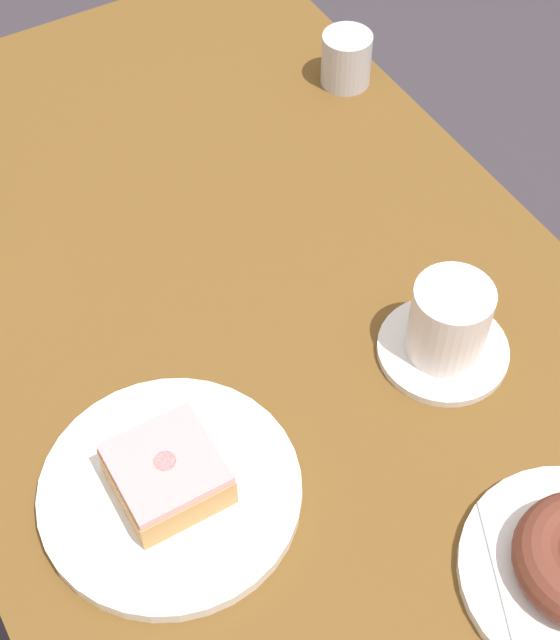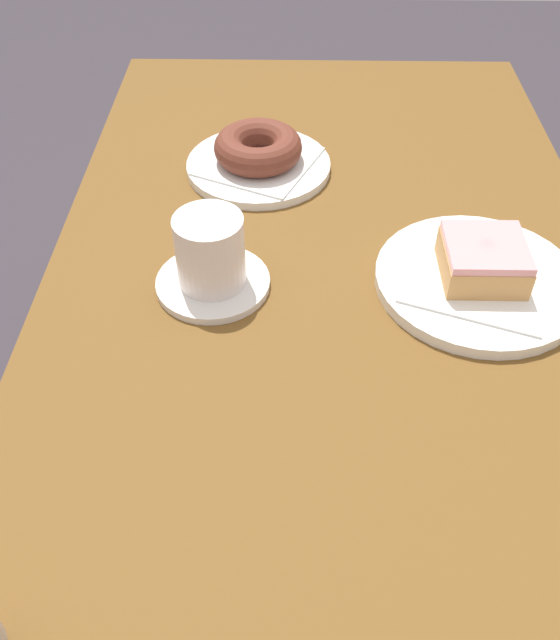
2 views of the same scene
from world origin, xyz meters
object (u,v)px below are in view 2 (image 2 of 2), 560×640
object	(u,v)px
donut_glazed_square	(483,259)
coffee_cup	(211,258)
donut_chocolate_ring	(258,147)
plate_chocolate_ring	(259,166)
plate_glazed_square	(478,281)

from	to	relation	value
donut_glazed_square	coffee_cup	size ratio (longest dim) A/B	0.69
donut_glazed_square	coffee_cup	distance (m)	0.29
donut_chocolate_ring	coffee_cup	distance (m)	0.24
plate_chocolate_ring	donut_chocolate_ring	distance (m)	0.03
plate_glazed_square	donut_glazed_square	bearing A→B (deg)	116.57
plate_chocolate_ring	plate_glazed_square	world-z (taller)	plate_glazed_square
plate_glazed_square	coffee_cup	bearing A→B (deg)	91.15
donut_chocolate_ring	coffee_cup	world-z (taller)	coffee_cup
donut_chocolate_ring	plate_glazed_square	xyz separation A→B (m)	(-0.23, -0.25, -0.03)
plate_chocolate_ring	coffee_cup	bearing A→B (deg)	170.37
donut_chocolate_ring	donut_glazed_square	size ratio (longest dim) A/B	1.36
plate_chocolate_ring	plate_glazed_square	xyz separation A→B (m)	(-0.23, -0.25, 0.00)
donut_chocolate_ring	plate_chocolate_ring	bearing A→B (deg)	0.00
donut_glazed_square	donut_chocolate_ring	bearing A→B (deg)	47.20
plate_glazed_square	coffee_cup	size ratio (longest dim) A/B	1.79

